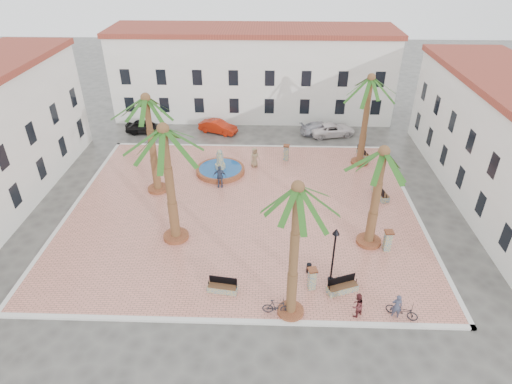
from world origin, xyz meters
TOP-DOWN VIEW (x-y plane):
  - ground at (0.00, 0.00)m, footprint 120.00×120.00m
  - plaza at (0.00, 0.00)m, footprint 26.00×22.00m
  - kerb_n at (0.00, 11.00)m, footprint 26.30×0.30m
  - kerb_s at (0.00, -11.00)m, footprint 26.30×0.30m
  - kerb_e at (13.00, 0.00)m, footprint 0.30×22.30m
  - kerb_w at (-13.00, 0.00)m, footprint 0.30×22.30m
  - building_north at (-0.00, 19.99)m, footprint 30.40×7.40m
  - fountain at (-2.29, 5.56)m, footprint 4.22×4.22m
  - palm_nw at (-7.05, 2.43)m, footprint 5.36×5.36m
  - palm_sw at (-4.38, -3.81)m, footprint 5.61×5.61m
  - palm_s at (3.25, -10.31)m, footprint 4.76×4.76m
  - palm_e at (8.76, -3.92)m, footprint 5.43×5.43m
  - palm_ne at (10.15, 7.69)m, footprint 5.05×5.05m
  - bench_s at (-0.66, -8.81)m, footprint 1.82×0.78m
  - bench_se at (6.33, -8.59)m, footprint 1.94×1.19m
  - bench_e at (10.80, 1.99)m, footprint 1.02×2.10m
  - bench_ne at (10.70, 9.17)m, footprint 0.98×1.70m
  - lamppost_s at (5.76, -7.68)m, footprint 0.42×0.42m
  - lamppost_e at (10.76, 3.61)m, footprint 0.39×0.39m
  - bollard_se at (4.55, -8.37)m, footprint 0.61×0.61m
  - bollard_n at (3.49, 8.05)m, footprint 0.62×0.62m
  - bollard_e at (9.77, -4.68)m, footprint 0.58×0.58m
  - litter_bin at (4.50, -6.99)m, footprint 0.32×0.32m
  - cyclist_a at (8.96, -10.40)m, footprint 0.61×0.45m
  - bicycle_a at (9.30, -10.40)m, footprint 1.82×1.30m
  - cyclist_b at (6.83, -10.40)m, footprint 0.95×0.93m
  - bicycle_b at (2.48, -10.40)m, footprint 1.64×0.54m
  - pedestrian_fountain_a at (0.66, 6.75)m, footprint 1.06×0.94m
  - pedestrian_fountain_b at (-2.07, 3.16)m, footprint 1.13×0.51m
  - pedestrian_north at (-7.83, 8.20)m, footprint 0.71×1.19m
  - pedestrian_east at (10.51, 2.04)m, footprint 0.84×1.77m
  - car_black at (-10.98, 14.09)m, footprint 4.12×1.66m
  - car_red at (-3.44, 14.40)m, footprint 4.27×2.81m
  - car_silver at (7.26, 14.52)m, footprint 4.55×2.89m
  - car_white at (8.43, 14.09)m, footprint 5.04×3.19m

SIDE VIEW (x-z plane):
  - ground at x=0.00m, z-range 0.00..0.00m
  - plaza at x=0.00m, z-range 0.00..0.15m
  - kerb_n at x=0.00m, z-range 0.00..0.16m
  - kerb_s at x=0.00m, z-range 0.00..0.16m
  - kerb_e at x=13.00m, z-range 0.00..0.16m
  - kerb_w at x=-13.00m, z-range 0.00..0.16m
  - bench_ne at x=10.70m, z-range -0.04..0.82m
  - bench_s at x=-0.66m, z-range -0.05..0.88m
  - bench_se at x=6.33m, z-range -0.06..0.92m
  - fountain at x=-2.29m, z-range -0.64..1.54m
  - bench_e at x=10.80m, z-range -0.08..0.98m
  - litter_bin at x=4.50m, z-range 0.15..0.77m
  - bicycle_a at x=9.30m, z-range 0.15..1.06m
  - car_silver at x=7.26m, z-range 0.00..1.23m
  - bicycle_b at x=2.48m, z-range 0.15..1.12m
  - car_white at x=8.43m, z-range 0.00..1.29m
  - car_red at x=-3.44m, z-range 0.00..1.33m
  - car_black at x=-10.98m, z-range 0.00..1.40m
  - bollard_se at x=4.55m, z-range 0.18..1.63m
  - cyclist_b at x=6.83m, z-range 0.15..1.70m
  - cyclist_a at x=8.96m, z-range 0.15..1.71m
  - bollard_n at x=3.49m, z-range 0.18..1.68m
  - bollard_e at x=9.77m, z-range 0.18..1.70m
  - pedestrian_north at x=-7.83m, z-range 0.15..1.95m
  - pedestrian_fountain_a at x=0.66m, z-range 0.15..1.97m
  - pedestrian_east at x=10.51m, z-range 0.15..1.98m
  - pedestrian_fountain_b at x=-2.07m, z-range 0.15..2.05m
  - lamppost_e at x=10.76m, z-range 0.79..4.43m
  - lamppost_s at x=5.76m, z-range 0.84..4.71m
  - building_north at x=0.00m, z-range 0.02..9.52m
  - palm_e at x=8.76m, z-range 2.54..9.78m
  - palm_nw at x=-7.05m, z-range 2.97..11.11m
  - palm_ne at x=10.15m, z-range 3.04..11.24m
  - palm_sw at x=-4.38m, z-range 3.07..11.53m
  - palm_s at x=3.25m, z-range 3.20..11.64m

